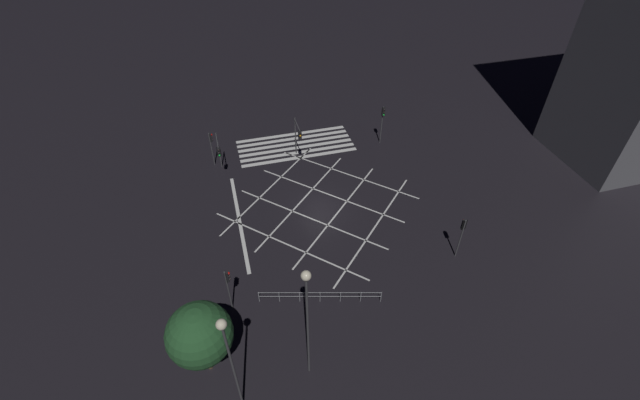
{
  "coord_description": "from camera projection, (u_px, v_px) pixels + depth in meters",
  "views": [
    {
      "loc": [
        7.48,
        27.57,
        25.87
      ],
      "look_at": [
        0.0,
        0.0,
        0.72
      ],
      "focal_mm": 24.0,
      "sensor_mm": 36.0,
      "label": 1
    }
  ],
  "objects": [
    {
      "name": "street_lamp_east",
      "position": [
        307.0,
        306.0,
        22.45
      ],
      "size": [
        0.54,
        0.54,
        9.65
      ],
      "color": "#424244",
      "rests_on": "ground_plane"
    },
    {
      "name": "traffic_light_se_cross",
      "position": [
        219.0,
        150.0,
        40.1
      ],
      "size": [
        0.36,
        2.58,
        3.94
      ],
      "rotation": [
        0.0,
        0.0,
        1.57
      ],
      "color": "#424244",
      "rests_on": "ground_plane"
    },
    {
      "name": "road_markings",
      "position": [
        299.0,
        165.0,
        43.11
      ],
      "size": [
        18.27,
        21.66,
        0.01
      ],
      "color": "silver",
      "rests_on": "ground_plane"
    },
    {
      "name": "traffic_light_median_south",
      "position": [
        298.0,
        134.0,
        41.82
      ],
      "size": [
        0.36,
        2.49,
        4.18
      ],
      "rotation": [
        0.0,
        0.0,
        1.57
      ],
      "color": "#424244",
      "rests_on": "ground_plane"
    },
    {
      "name": "traffic_light_sw_cross",
      "position": [
        383.0,
        118.0,
        44.13
      ],
      "size": [
        0.36,
        0.39,
        4.32
      ],
      "rotation": [
        0.0,
        0.0,
        1.57
      ],
      "color": "#424244",
      "rests_on": "ground_plane"
    },
    {
      "name": "traffic_light_ne_main",
      "position": [
        228.0,
        283.0,
        28.55
      ],
      "size": [
        0.39,
        0.36,
        3.98
      ],
      "rotation": [
        0.0,
        0.0,
        3.14
      ],
      "color": "#424244",
      "rests_on": "ground_plane"
    },
    {
      "name": "street_tree_near",
      "position": [
        200.0,
        335.0,
        24.61
      ],
      "size": [
        3.91,
        3.91,
        5.74
      ],
      "color": "brown",
      "rests_on": "ground_plane"
    },
    {
      "name": "ground_plane",
      "position": [
        320.0,
        206.0,
        38.54
      ],
      "size": [
        200.0,
        200.0,
        0.0
      ],
      "primitive_type": "plane",
      "color": "black"
    },
    {
      "name": "traffic_light_nw_cross",
      "position": [
        462.0,
        230.0,
        32.34
      ],
      "size": [
        0.36,
        0.39,
        3.88
      ],
      "rotation": [
        0.0,
        0.0,
        -1.57
      ],
      "color": "#424244",
      "rests_on": "ground_plane"
    },
    {
      "name": "traffic_light_se_main",
      "position": [
        211.0,
        142.0,
        41.46
      ],
      "size": [
        0.39,
        0.36,
        3.73
      ],
      "rotation": [
        0.0,
        0.0,
        3.14
      ],
      "color": "#424244",
      "rests_on": "ground_plane"
    },
    {
      "name": "pedestrian_railing",
      "position": [
        320.0,
        296.0,
        30.39
      ],
      "size": [
        8.48,
        2.34,
        1.05
      ],
      "rotation": [
        0.0,
        0.0,
        2.88
      ],
      "color": "#9EA0A5",
      "rests_on": "ground_plane"
    },
    {
      "name": "street_lamp_west",
      "position": [
        228.0,
        349.0,
        21.2
      ],
      "size": [
        0.54,
        0.54,
        8.76
      ],
      "color": "#424244",
      "rests_on": "ground_plane"
    }
  ]
}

